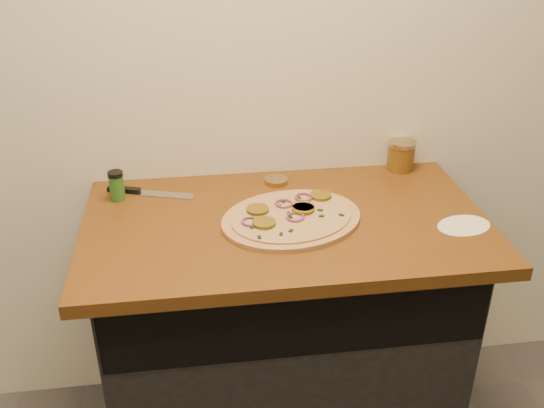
{
  "coord_description": "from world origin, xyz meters",
  "views": [
    {
      "loc": [
        -0.25,
        -0.13,
        1.79
      ],
      "look_at": [
        -0.04,
        1.42,
        0.95
      ],
      "focal_mm": 40.0,
      "sensor_mm": 36.0,
      "label": 1
    }
  ],
  "objects": [
    {
      "name": "countertop",
      "position": [
        0.0,
        1.42,
        0.88
      ],
      "size": [
        1.2,
        0.7,
        0.04
      ],
      "primitive_type": "cube",
      "color": "brown",
      "rests_on": "cabinet"
    },
    {
      "name": "spice_shaker",
      "position": [
        -0.5,
        1.61,
        0.95
      ],
      "size": [
        0.05,
        0.05,
        0.1
      ],
      "color": "#2B6620",
      "rests_on": "countertop"
    },
    {
      "name": "flour_spill",
      "position": [
        0.51,
        1.3,
        0.9
      ],
      "size": [
        0.21,
        0.21,
        0.0
      ],
      "primitive_type": "cylinder",
      "rotation": [
        0.0,
        0.0,
        0.27
      ],
      "color": "silver",
      "rests_on": "countertop"
    },
    {
      "name": "salsa_jar",
      "position": [
        0.45,
        1.71,
        0.95
      ],
      "size": [
        0.1,
        0.1,
        0.1
      ],
      "color": "#A21810",
      "rests_on": "countertop"
    },
    {
      "name": "mason_jar_lid",
      "position": [
        0.01,
        1.66,
        0.91
      ],
      "size": [
        0.1,
        0.1,
        0.02
      ],
      "primitive_type": "cylinder",
      "rotation": [
        0.0,
        0.0,
        -0.36
      ],
      "color": "tan",
      "rests_on": "countertop"
    },
    {
      "name": "chefs_knife",
      "position": [
        -0.43,
        1.64,
        0.91
      ],
      "size": [
        0.28,
        0.11,
        0.02
      ],
      "color": "#B7BAC1",
      "rests_on": "countertop"
    },
    {
      "name": "pizza",
      "position": [
        0.02,
        1.4,
        0.91
      ],
      "size": [
        0.53,
        0.53,
        0.03
      ],
      "color": "tan",
      "rests_on": "countertop"
    },
    {
      "name": "cabinet",
      "position": [
        0.0,
        1.45,
        0.43
      ],
      "size": [
        1.1,
        0.6,
        0.86
      ],
      "primitive_type": "cube",
      "color": "black",
      "rests_on": "ground"
    }
  ]
}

